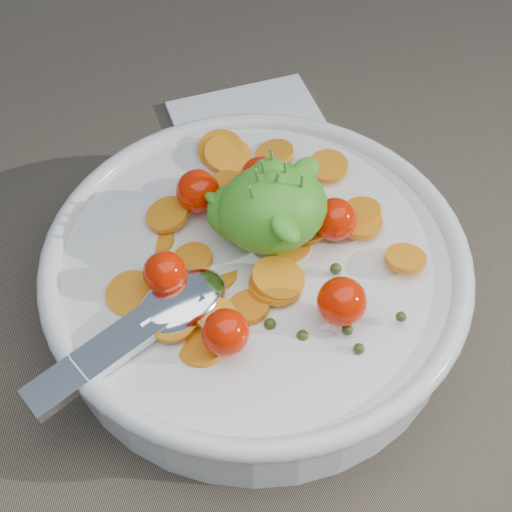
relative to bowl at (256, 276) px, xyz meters
name	(u,v)px	position (x,y,z in m)	size (l,w,h in m)	color
ground	(296,326)	(0.02, -0.03, -0.04)	(6.00, 6.00, 0.00)	#716451
bowl	(256,276)	(0.00, 0.00, 0.00)	(0.34, 0.31, 0.13)	silver
napkin	(252,128)	(0.07, 0.19, -0.03)	(0.14, 0.12, 0.01)	white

